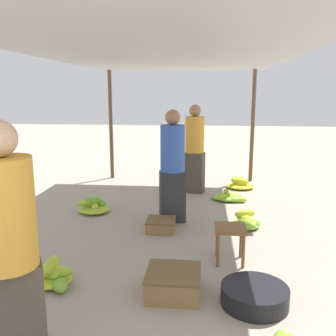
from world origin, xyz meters
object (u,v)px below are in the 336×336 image
object	(u,v)px
crate_mid	(173,283)
banana_pile_left_0	(52,275)
banana_pile_left_1	(94,207)
vendor_foreground	(8,252)
stool	(230,234)
crate_near	(161,225)
banana_pile_right_3	(240,184)
shopper_walking_mid	(173,165)
banana_pile_right_2	(229,197)
shopper_walking_far	(194,148)
basin_black	(255,296)
banana_pile_right_0	(246,222)

from	to	relation	value
crate_mid	banana_pile_left_0	bearing A→B (deg)	177.58
banana_pile_left_1	banana_pile_left_0	bearing A→B (deg)	-83.81
vendor_foreground	banana_pile_left_0	xyz separation A→B (m)	(-0.26, 1.19, -0.79)
vendor_foreground	stool	bearing A→B (deg)	51.10
vendor_foreground	crate_near	size ratio (longest dim) A/B	4.40
stool	banana_pile_left_1	bearing A→B (deg)	141.96
stool	banana_pile_left_0	world-z (taller)	stool
banana_pile_right_3	shopper_walking_mid	bearing A→B (deg)	-119.60
banana_pile_right_2	shopper_walking_mid	xyz separation A→B (m)	(-0.90, -1.20, 0.79)
stool	crate_near	distance (m)	1.28
shopper_walking_far	basin_black	bearing A→B (deg)	-80.36
basin_black	banana_pile_left_0	distance (m)	1.96
crate_near	crate_mid	xyz separation A→B (m)	(0.31, -1.63, 0.03)
banana_pile_left_0	crate_mid	distance (m)	1.21
banana_pile_left_0	basin_black	bearing A→B (deg)	-4.71
banana_pile_right_0	banana_pile_left_0	bearing A→B (deg)	-139.68
banana_pile_right_0	banana_pile_right_3	bearing A→B (deg)	86.84
shopper_walking_mid	shopper_walking_far	bearing A→B (deg)	80.98
vendor_foreground	banana_pile_right_2	bearing A→B (deg)	68.99
basin_black	banana_pile_right_3	world-z (taller)	banana_pile_right_3
stool	basin_black	bearing A→B (deg)	-78.91
banana_pile_right_0	banana_pile_right_3	xyz separation A→B (m)	(0.12, 2.26, 0.00)
crate_mid	shopper_walking_mid	distance (m)	2.15
banana_pile_left_0	crate_mid	xyz separation A→B (m)	(1.21, -0.05, 0.01)
stool	crate_near	bearing A→B (deg)	134.73
vendor_foreground	crate_mid	world-z (taller)	vendor_foreground
banana_pile_left_1	stool	bearing A→B (deg)	-38.04
vendor_foreground	crate_mid	xyz separation A→B (m)	(0.95, 1.14, -0.78)
banana_pile_right_0	crate_mid	xyz separation A→B (m)	(-0.87, -1.82, 0.02)
vendor_foreground	shopper_walking_mid	xyz separation A→B (m)	(0.77, 3.16, -0.04)
crate_near	shopper_walking_mid	xyz separation A→B (m)	(0.13, 0.38, 0.77)
banana_pile_left_1	crate_near	world-z (taller)	banana_pile_left_1
banana_pile_right_0	shopper_walking_mid	size ratio (longest dim) A/B	0.28
banana_pile_right_2	banana_pile_right_3	size ratio (longest dim) A/B	1.13
vendor_foreground	shopper_walking_mid	size ratio (longest dim) A/B	1.05
crate_near	shopper_walking_mid	world-z (taller)	shopper_walking_mid
basin_black	banana_pile_right_3	distance (m)	4.19
basin_black	crate_near	size ratio (longest dim) A/B	1.55
banana_pile_right_3	shopper_walking_mid	distance (m)	2.49
stool	shopper_walking_far	size ratio (longest dim) A/B	0.25
banana_pile_left_0	shopper_walking_mid	world-z (taller)	shopper_walking_mid
stool	shopper_walking_mid	size ratio (longest dim) A/B	0.25
banana_pile_right_0	banana_pile_right_3	world-z (taller)	banana_pile_right_0
banana_pile_right_3	shopper_walking_far	bearing A→B (deg)	-158.31
banana_pile_right_3	crate_mid	size ratio (longest dim) A/B	1.04
banana_pile_left_1	shopper_walking_far	distance (m)	2.21
crate_mid	banana_pile_right_3	bearing A→B (deg)	76.31
crate_near	crate_mid	world-z (taller)	crate_mid
banana_pile_right_2	crate_near	xyz separation A→B (m)	(-1.03, -1.58, 0.02)
banana_pile_left_0	shopper_walking_far	world-z (taller)	shopper_walking_far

